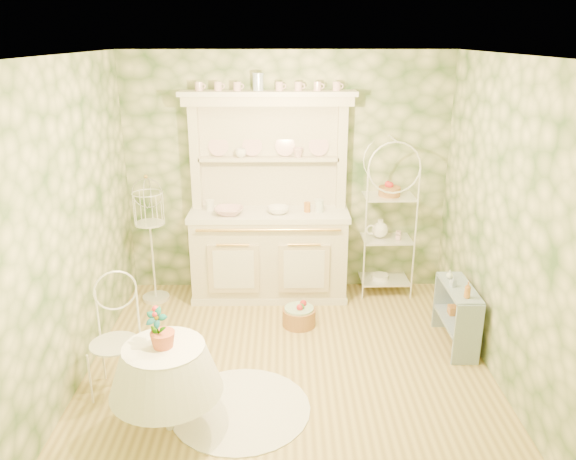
{
  "coord_description": "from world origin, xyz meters",
  "views": [
    {
      "loc": [
        -0.05,
        -4.36,
        2.85
      ],
      "look_at": [
        0.0,
        0.5,
        1.15
      ],
      "focal_mm": 35.0,
      "sensor_mm": 36.0,
      "label": 1
    }
  ],
  "objects_px": {
    "bakers_rack": "(388,217)",
    "birdcage_stand": "(151,239)",
    "side_shelf": "(456,318)",
    "floor_basket": "(299,314)",
    "round_table": "(167,385)",
    "kitchen_dresser": "(269,200)",
    "cafe_chair": "(114,344)"
  },
  "relations": [
    {
      "from": "side_shelf",
      "to": "cafe_chair",
      "type": "bearing_deg",
      "value": -173.53
    },
    {
      "from": "bakers_rack",
      "to": "birdcage_stand",
      "type": "height_order",
      "value": "bakers_rack"
    },
    {
      "from": "round_table",
      "to": "floor_basket",
      "type": "bearing_deg",
      "value": 57.24
    },
    {
      "from": "bakers_rack",
      "to": "cafe_chair",
      "type": "xyz_separation_m",
      "value": [
        -2.57,
        -1.92,
        -0.46
      ]
    },
    {
      "from": "bakers_rack",
      "to": "side_shelf",
      "type": "bearing_deg",
      "value": -69.66
    },
    {
      "from": "bakers_rack",
      "to": "side_shelf",
      "type": "relative_size",
      "value": 2.77
    },
    {
      "from": "floor_basket",
      "to": "round_table",
      "type": "bearing_deg",
      "value": -122.76
    },
    {
      "from": "side_shelf",
      "to": "kitchen_dresser",
      "type": "bearing_deg",
      "value": 141.58
    },
    {
      "from": "side_shelf",
      "to": "floor_basket",
      "type": "xyz_separation_m",
      "value": [
        -1.49,
        0.4,
        -0.16
      ]
    },
    {
      "from": "side_shelf",
      "to": "cafe_chair",
      "type": "height_order",
      "value": "cafe_chair"
    },
    {
      "from": "kitchen_dresser",
      "to": "floor_basket",
      "type": "relative_size",
      "value": 5.96
    },
    {
      "from": "kitchen_dresser",
      "to": "side_shelf",
      "type": "height_order",
      "value": "kitchen_dresser"
    },
    {
      "from": "kitchen_dresser",
      "to": "bakers_rack",
      "type": "xyz_separation_m",
      "value": [
        1.33,
        0.09,
        -0.24
      ]
    },
    {
      "from": "kitchen_dresser",
      "to": "birdcage_stand",
      "type": "relative_size",
      "value": 1.58
    },
    {
      "from": "kitchen_dresser",
      "to": "cafe_chair",
      "type": "xyz_separation_m",
      "value": [
        -1.23,
        -1.83,
        -0.7
      ]
    },
    {
      "from": "round_table",
      "to": "cafe_chair",
      "type": "relative_size",
      "value": 0.86
    },
    {
      "from": "side_shelf",
      "to": "cafe_chair",
      "type": "xyz_separation_m",
      "value": [
        -3.04,
        -0.72,
        0.17
      ]
    },
    {
      "from": "floor_basket",
      "to": "cafe_chair",
      "type": "bearing_deg",
      "value": -144.29
    },
    {
      "from": "bakers_rack",
      "to": "side_shelf",
      "type": "xyz_separation_m",
      "value": [
        0.48,
        -1.21,
        -0.63
      ]
    },
    {
      "from": "side_shelf",
      "to": "birdcage_stand",
      "type": "height_order",
      "value": "birdcage_stand"
    },
    {
      "from": "round_table",
      "to": "side_shelf",
      "type": "bearing_deg",
      "value": 25.56
    },
    {
      "from": "birdcage_stand",
      "to": "floor_basket",
      "type": "height_order",
      "value": "birdcage_stand"
    },
    {
      "from": "birdcage_stand",
      "to": "kitchen_dresser",
      "type": "bearing_deg",
      "value": 4.28
    },
    {
      "from": "bakers_rack",
      "to": "round_table",
      "type": "relative_size",
      "value": 2.35
    },
    {
      "from": "kitchen_dresser",
      "to": "side_shelf",
      "type": "xyz_separation_m",
      "value": [
        1.81,
        -1.11,
        -0.86
      ]
    },
    {
      "from": "kitchen_dresser",
      "to": "birdcage_stand",
      "type": "height_order",
      "value": "kitchen_dresser"
    },
    {
      "from": "bakers_rack",
      "to": "birdcage_stand",
      "type": "xyz_separation_m",
      "value": [
        -2.62,
        -0.19,
        -0.18
      ]
    },
    {
      "from": "kitchen_dresser",
      "to": "round_table",
      "type": "xyz_separation_m",
      "value": [
        -0.72,
        -2.32,
        -0.76
      ]
    },
    {
      "from": "round_table",
      "to": "cafe_chair",
      "type": "xyz_separation_m",
      "value": [
        -0.52,
        0.49,
        0.06
      ]
    },
    {
      "from": "kitchen_dresser",
      "to": "floor_basket",
      "type": "xyz_separation_m",
      "value": [
        0.32,
        -0.72,
        -1.02
      ]
    },
    {
      "from": "bakers_rack",
      "to": "floor_basket",
      "type": "xyz_separation_m",
      "value": [
        -1.02,
        -0.81,
        -0.78
      ]
    },
    {
      "from": "kitchen_dresser",
      "to": "side_shelf",
      "type": "distance_m",
      "value": 2.29
    }
  ]
}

